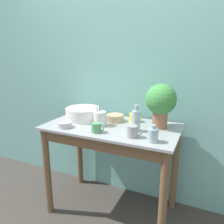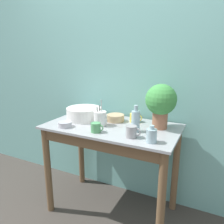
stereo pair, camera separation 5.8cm
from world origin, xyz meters
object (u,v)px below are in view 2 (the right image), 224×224
(bottle_tall, at_px, (136,121))
(bottle_short, at_px, (152,135))
(mug_grey, at_px, (132,132))
(bowl_small_tan, at_px, (116,118))
(utensil_cup, at_px, (100,118))
(potted_plant, at_px, (161,102))
(bowl_small_steel, at_px, (65,124))
(bowl_wash_large, at_px, (84,113))
(mug_yellow, at_px, (135,118))
(mug_green, at_px, (96,128))

(bottle_tall, relative_size, bottle_short, 1.73)
(mug_grey, xyz_separation_m, bowl_small_tan, (-0.28, 0.32, -0.01))
(bowl_small_tan, bearing_deg, bottle_short, -38.07)
(bowl_small_tan, relative_size, utensil_cup, 0.68)
(potted_plant, distance_m, bowl_small_steel, 0.82)
(bowl_small_tan, bearing_deg, utensil_cup, -111.77)
(mug_grey, distance_m, bowl_small_steel, 0.59)
(bowl_wash_large, distance_m, utensil_cup, 0.24)
(potted_plant, relative_size, utensil_cup, 1.58)
(potted_plant, bearing_deg, utensil_cup, -162.30)
(potted_plant, relative_size, bottle_short, 2.98)
(bottle_short, xyz_separation_m, bowl_small_tan, (-0.44, 0.34, -0.02))
(bowl_wash_large, height_order, mug_grey, bowl_wash_large)
(potted_plant, bearing_deg, bowl_wash_large, -175.04)
(bottle_tall, relative_size, mug_yellow, 1.84)
(mug_green, bearing_deg, utensil_cup, 108.14)
(mug_grey, xyz_separation_m, utensil_cup, (-0.35, 0.15, 0.02))
(bottle_tall, relative_size, utensil_cup, 0.92)
(bottle_tall, bearing_deg, bowl_small_tan, 144.97)
(bottle_tall, relative_size, mug_green, 1.96)
(bottle_short, bearing_deg, bowl_wash_large, 159.96)
(mug_yellow, bearing_deg, bottle_tall, -68.27)
(utensil_cup, bearing_deg, bowl_small_tan, 68.23)
(bowl_small_tan, distance_m, utensil_cup, 0.18)
(bottle_short, bearing_deg, mug_grey, 170.39)
(bottle_tall, height_order, bottle_short, bottle_tall)
(bowl_wash_large, xyz_separation_m, mug_yellow, (0.46, 0.14, -0.02))
(mug_green, bearing_deg, mug_grey, 3.54)
(potted_plant, relative_size, bottle_tall, 1.72)
(bottle_tall, distance_m, bottle_short, 0.24)
(bowl_small_tan, bearing_deg, bowl_wash_large, -165.40)
(bowl_small_steel, bearing_deg, mug_grey, 2.07)
(potted_plant, relative_size, bowl_wash_large, 1.13)
(bottle_short, xyz_separation_m, mug_yellow, (-0.27, 0.40, -0.01))
(bowl_wash_large, relative_size, mug_green, 2.96)
(bowl_small_steel, distance_m, utensil_cup, 0.30)
(mug_green, height_order, mug_grey, mug_grey)
(utensil_cup, bearing_deg, bottle_tall, -2.58)
(bowl_wash_large, height_order, mug_yellow, bowl_wash_large)
(bottle_tall, height_order, mug_yellow, bottle_tall)
(bowl_wash_large, height_order, utensil_cup, utensil_cup)
(bottle_tall, height_order, bowl_small_tan, bottle_tall)
(mug_green, xyz_separation_m, mug_grey, (0.29, 0.02, 0.01))
(bottle_tall, bearing_deg, bottle_short, -42.12)
(mug_green, distance_m, bowl_small_tan, 0.33)
(bottle_tall, bearing_deg, mug_green, -150.97)
(potted_plant, xyz_separation_m, bowl_small_tan, (-0.41, 0.02, -0.19))
(mug_yellow, bearing_deg, bowl_small_tan, -160.22)
(bowl_small_steel, bearing_deg, mug_green, 0.64)
(bottle_tall, bearing_deg, mug_grey, -81.68)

